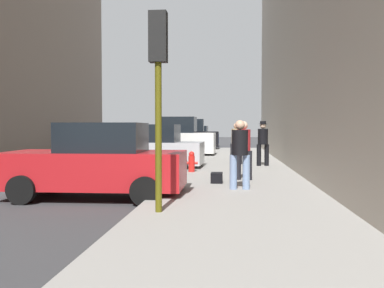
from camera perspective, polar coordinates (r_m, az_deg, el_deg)
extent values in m
plane|color=#38383A|center=(13.27, -20.84, -5.19)|extent=(120.00, 120.00, 0.00)
cube|color=gray|center=(11.92, 6.16, -5.52)|extent=(4.00, 40.00, 0.15)
cube|color=#B2191E|center=(10.39, -12.77, -3.30)|extent=(4.23, 1.90, 0.84)
cube|color=black|center=(10.29, -11.75, 0.84)|extent=(1.91, 1.59, 0.70)
cylinder|color=black|center=(11.75, -17.81, -4.53)|extent=(0.64, 0.23, 0.64)
cylinder|color=black|center=(10.09, -21.79, -5.69)|extent=(0.64, 0.23, 0.64)
cylinder|color=black|center=(11.02, -4.50, -4.88)|extent=(0.64, 0.23, 0.64)
cylinder|color=black|center=(9.22, -6.29, -6.29)|extent=(0.64, 0.23, 0.64)
cube|color=#B7BABF|center=(16.69, -5.83, -1.17)|extent=(4.26, 1.99, 0.84)
cube|color=black|center=(16.62, -5.17, 1.41)|extent=(1.94, 1.63, 0.70)
cylinder|color=black|center=(17.95, -9.40, -2.13)|extent=(0.65, 0.24, 0.64)
cylinder|color=black|center=(16.21, -11.27, -2.61)|extent=(0.65, 0.24, 0.64)
cylinder|color=black|center=(17.37, -0.74, -2.24)|extent=(0.65, 0.24, 0.64)
cylinder|color=black|center=(15.55, -1.69, -2.77)|extent=(0.65, 0.24, 0.64)
cube|color=silver|center=(23.77, -2.49, 0.18)|extent=(4.65, 1.96, 1.10)
cube|color=black|center=(23.72, -2.02, 2.55)|extent=(2.11, 1.62, 0.90)
cylinder|color=black|center=(24.98, -5.54, -0.87)|extent=(0.65, 0.24, 0.64)
cylinder|color=black|center=(23.19, -6.50, -1.12)|extent=(0.65, 0.24, 0.64)
cylinder|color=black|center=(24.52, 1.31, -0.92)|extent=(0.65, 0.24, 0.64)
cylinder|color=black|center=(22.69, 0.87, -1.18)|extent=(0.65, 0.24, 0.64)
cube|color=black|center=(30.60, -0.75, 0.65)|extent=(4.67, 2.01, 1.10)
cube|color=black|center=(30.57, -0.38, 2.49)|extent=(2.13, 1.64, 0.90)
cylinder|color=black|center=(31.66, -3.34, -0.20)|extent=(0.65, 0.24, 0.64)
cylinder|color=black|center=(29.84, -3.73, -0.35)|extent=(0.65, 0.24, 0.64)
cylinder|color=black|center=(31.47, 2.08, -0.21)|extent=(0.65, 0.24, 0.64)
cylinder|color=black|center=(29.63, 2.02, -0.37)|extent=(0.65, 0.24, 0.64)
cube|color=navy|center=(36.93, 0.29, 0.73)|extent=(4.26, 1.98, 0.84)
cube|color=black|center=(36.89, 0.60, 1.90)|extent=(1.94, 1.63, 0.70)
cylinder|color=black|center=(38.04, -1.59, 0.22)|extent=(0.65, 0.24, 0.64)
cylinder|color=black|center=(36.22, -2.03, 0.11)|extent=(0.65, 0.24, 0.64)
cylinder|color=black|center=(37.72, 2.51, 0.20)|extent=(0.65, 0.24, 0.64)
cylinder|color=black|center=(35.89, 2.27, 0.09)|extent=(0.65, 0.24, 0.64)
cylinder|color=red|center=(14.71, -0.05, -2.66)|extent=(0.22, 0.22, 0.55)
sphere|color=red|center=(14.68, -0.05, -1.37)|extent=(0.20, 0.20, 0.20)
cylinder|color=red|center=(14.72, -0.67, -2.54)|extent=(0.10, 0.09, 0.09)
cylinder|color=red|center=(14.69, 0.57, -2.55)|extent=(0.10, 0.09, 0.09)
cylinder|color=#514C0F|center=(7.73, -4.51, 4.19)|extent=(0.12, 0.12, 3.60)
cube|color=black|center=(7.89, -4.54, 14.04)|extent=(0.32, 0.24, 0.90)
sphere|color=red|center=(8.08, -4.38, 15.79)|extent=(0.14, 0.14, 0.14)
sphere|color=yellow|center=(8.02, -4.37, 13.85)|extent=(0.14, 0.14, 0.14)
sphere|color=green|center=(7.97, -4.37, 11.88)|extent=(0.14, 0.14, 0.14)
cylinder|color=#728CB2|center=(10.62, 5.53, -3.76)|extent=(0.20, 0.20, 0.85)
cylinder|color=#728CB2|center=(10.66, 7.24, -3.74)|extent=(0.20, 0.20, 0.85)
cylinder|color=black|center=(10.59, 6.40, 0.20)|extent=(0.44, 0.44, 0.62)
sphere|color=tan|center=(10.58, 6.41, 2.53)|extent=(0.24, 0.24, 0.24)
cylinder|color=black|center=(17.16, 8.91, -1.47)|extent=(0.22, 0.22, 0.85)
cylinder|color=black|center=(17.26, 9.92, -1.46)|extent=(0.22, 0.22, 0.85)
cylinder|color=black|center=(17.18, 9.43, 0.98)|extent=(0.48, 0.48, 0.62)
sphere|color=beige|center=(17.17, 9.44, 2.42)|extent=(0.24, 0.24, 0.24)
cylinder|color=black|center=(17.17, 9.44, 2.66)|extent=(0.34, 0.34, 0.02)
cylinder|color=black|center=(17.17, 9.44, 2.86)|extent=(0.23, 0.23, 0.11)
cylinder|color=black|center=(12.56, 7.60, -2.83)|extent=(0.20, 0.20, 0.85)
cylinder|color=black|center=(12.59, 6.15, -2.81)|extent=(0.20, 0.20, 0.85)
cylinder|color=#A51E23|center=(12.53, 6.89, 0.52)|extent=(0.45, 0.45, 0.62)
sphere|color=beige|center=(12.53, 6.90, 2.49)|extent=(0.24, 0.24, 0.24)
cylinder|color=black|center=(17.92, 5.42, -1.30)|extent=(0.21, 0.21, 0.85)
cylinder|color=black|center=(17.87, 6.43, -1.31)|extent=(0.21, 0.21, 0.85)
cylinder|color=tan|center=(17.86, 5.93, 1.05)|extent=(0.46, 0.46, 0.62)
sphere|color=tan|center=(17.86, 5.94, 2.43)|extent=(0.24, 0.24, 0.24)
cube|color=black|center=(11.85, 3.31, -4.51)|extent=(0.32, 0.44, 0.28)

